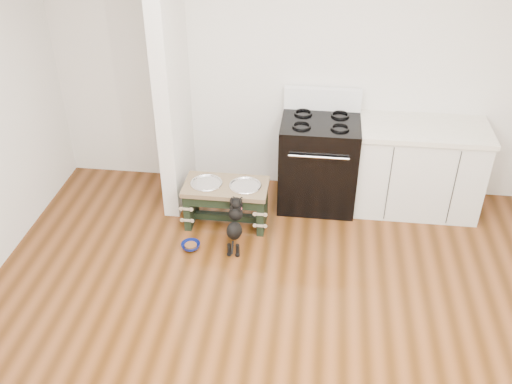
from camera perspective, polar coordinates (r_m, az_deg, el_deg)
name	(u,v)px	position (r m, az deg, el deg)	size (l,w,h in m)	color
ground	(271,361)	(4.38, 1.53, -16.49)	(5.00, 5.00, 0.00)	#41230B
room_shell	(275,172)	(3.31, 1.94, 1.97)	(5.00, 5.00, 5.00)	silver
partition_wall	(171,74)	(5.50, -8.50, 11.60)	(0.15, 0.80, 2.70)	silver
oven_range	(318,161)	(5.75, 6.26, 3.10)	(0.76, 0.69, 1.14)	black
cabinet_run	(418,168)	(5.86, 15.87, 2.29)	(1.24, 0.64, 0.91)	silver
dog_feeder	(226,196)	(5.47, -3.01, -0.43)	(0.80, 0.43, 0.46)	black
puppy	(235,224)	(5.18, -2.12, -3.19)	(0.14, 0.41, 0.49)	black
floor_bowl	(191,246)	(5.34, -6.54, -5.38)	(0.22, 0.22, 0.06)	navy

